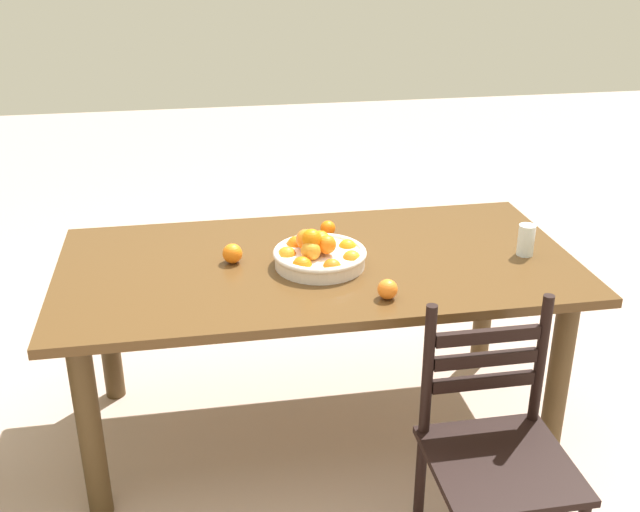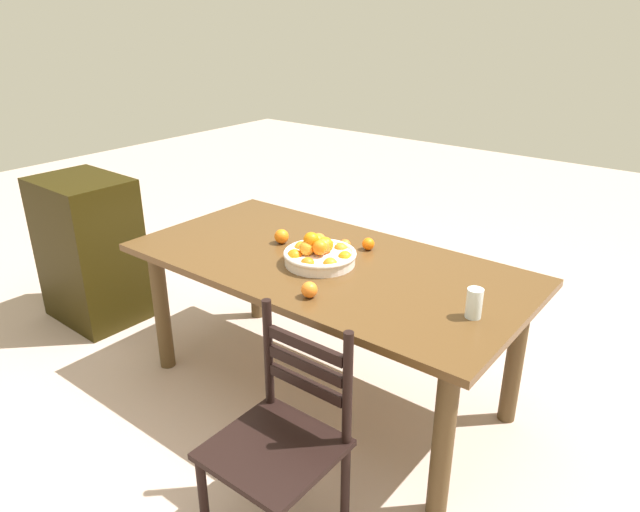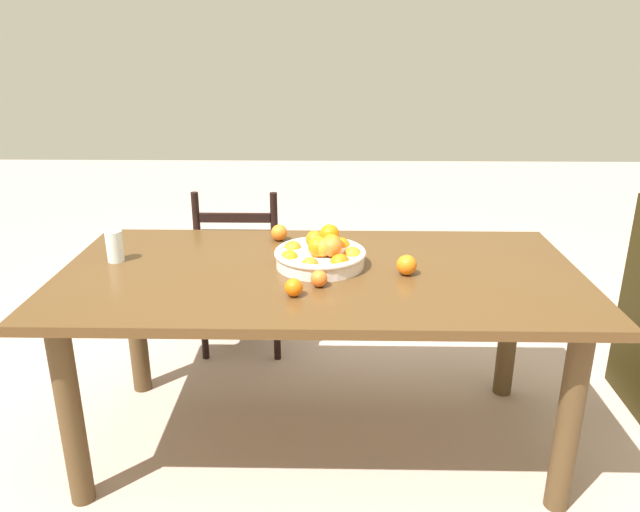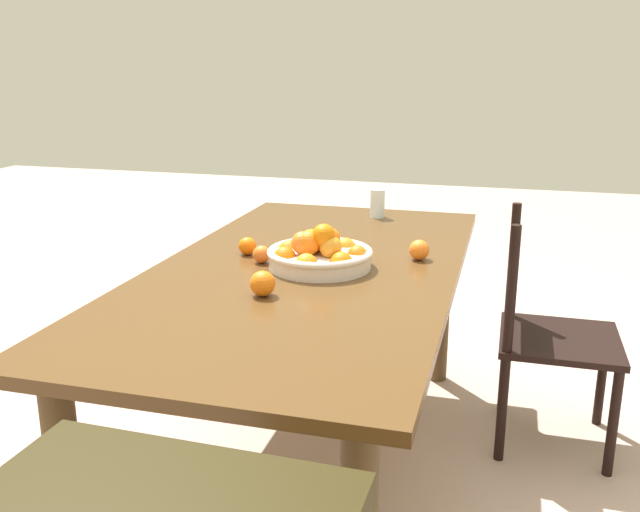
% 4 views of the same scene
% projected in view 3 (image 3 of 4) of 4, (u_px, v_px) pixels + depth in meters
% --- Properties ---
extents(ground_plane, '(12.00, 12.00, 0.00)m').
position_uv_depth(ground_plane, '(320.00, 438.00, 2.57)').
color(ground_plane, '#BAA092').
extents(dining_table, '(1.97, 1.00, 0.76)m').
position_uv_depth(dining_table, '(320.00, 295.00, 2.35)').
color(dining_table, '#50351A').
rests_on(dining_table, ground).
extents(chair_near_window, '(0.43, 0.43, 0.89)m').
position_uv_depth(chair_near_window, '(242.00, 271.00, 3.20)').
color(chair_near_window, black).
rests_on(chair_near_window, ground).
extents(fruit_bowl, '(0.35, 0.35, 0.16)m').
position_uv_depth(fruit_bowl, '(321.00, 254.00, 2.34)').
color(fruit_bowl, white).
rests_on(fruit_bowl, dining_table).
extents(orange_loose_0, '(0.08, 0.08, 0.08)m').
position_uv_depth(orange_loose_0, '(407.00, 265.00, 2.26)').
color(orange_loose_0, orange).
rests_on(orange_loose_0, dining_table).
extents(orange_loose_1, '(0.06, 0.06, 0.06)m').
position_uv_depth(orange_loose_1, '(294.00, 287.00, 2.07)').
color(orange_loose_1, orange).
rests_on(orange_loose_1, dining_table).
extents(orange_loose_2, '(0.07, 0.07, 0.07)m').
position_uv_depth(orange_loose_2, '(279.00, 233.00, 2.64)').
color(orange_loose_2, orange).
rests_on(orange_loose_2, dining_table).
extents(orange_loose_3, '(0.06, 0.06, 0.06)m').
position_uv_depth(orange_loose_3, '(318.00, 279.00, 2.15)').
color(orange_loose_3, orange).
rests_on(orange_loose_3, dining_table).
extents(drinking_glass, '(0.06, 0.06, 0.12)m').
position_uv_depth(drinking_glass, '(115.00, 246.00, 2.39)').
color(drinking_glass, silver).
rests_on(drinking_glass, dining_table).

